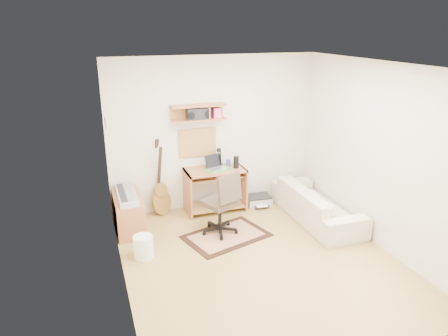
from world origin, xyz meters
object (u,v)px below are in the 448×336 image
object	(u,v)px
cabinet	(128,213)
task_chair	(220,202)
desk	(215,190)
printer	(258,200)
sofa	(317,198)

from	to	relation	value
cabinet	task_chair	bearing A→B (deg)	-23.82
desk	task_chair	xyz separation A→B (m)	(-0.19, -0.82, 0.13)
task_chair	cabinet	world-z (taller)	task_chair
printer	sofa	size ratio (longest dim) A/B	0.22
cabinet	sofa	xyz separation A→B (m)	(2.96, -0.65, 0.10)
printer	sofa	xyz separation A→B (m)	(0.66, -0.85, 0.29)
desk	task_chair	distance (m)	0.85
cabinet	desk	bearing A→B (deg)	9.00
printer	sofa	world-z (taller)	sofa
desk	cabinet	xyz separation A→B (m)	(-1.50, -0.24, -0.10)
task_chair	printer	bearing A→B (deg)	15.71
task_chair	sofa	bearing A→B (deg)	-24.98
cabinet	printer	bearing A→B (deg)	5.10
task_chair	printer	distance (m)	1.33
task_chair	cabinet	bearing A→B (deg)	133.55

